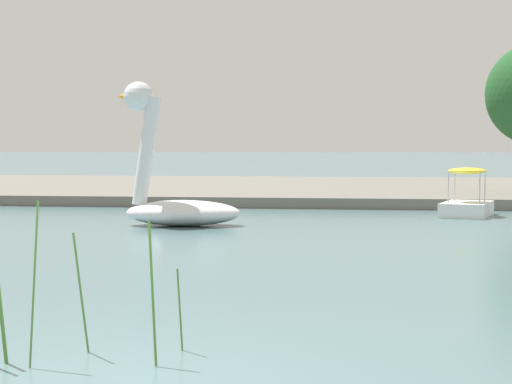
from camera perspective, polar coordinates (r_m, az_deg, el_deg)
The scene contains 5 objects.
ground_plane at distance 7.99m, azimuth -8.96°, elevation -11.96°, with size 632.52×632.52×0.00m, color slate.
shore_bank_far at distance 39.09m, azimuth 4.67°, elevation 0.22°, with size 130.87×20.74×0.36m, color #6B665B.
swan_boat at distance 22.73m, azimuth -5.40°, elevation 0.01°, with size 3.26×1.83×3.74m.
pedal_boat_yellow at distance 26.55m, azimuth 13.60°, elevation -0.61°, with size 1.82×2.53×1.44m.
reed_clump_foreground at distance 8.64m, azimuth -14.84°, elevation -6.46°, with size 2.34×1.02×1.55m.
Camera 1 is at (2.27, -7.38, 2.05)m, focal length 61.23 mm.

